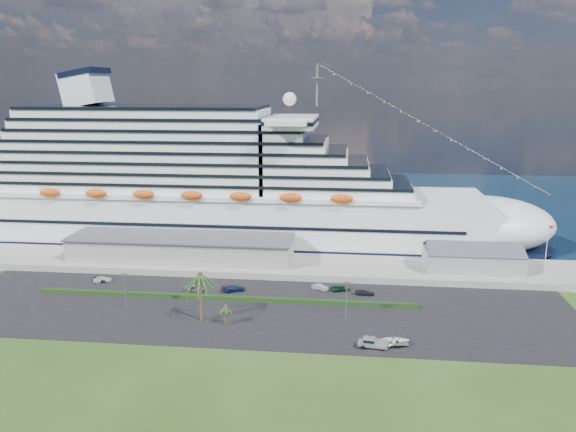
# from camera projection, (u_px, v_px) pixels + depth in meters

# --- Properties ---
(ground) EXTENTS (420.00, 420.00, 0.00)m
(ground) POSITION_uv_depth(u_px,v_px,m) (245.00, 332.00, 112.27)
(ground) COLOR #254416
(ground) RESTS_ON ground
(asphalt_lot) EXTENTS (140.00, 38.00, 0.12)m
(asphalt_lot) POSITION_uv_depth(u_px,v_px,m) (255.00, 310.00, 122.90)
(asphalt_lot) COLOR black
(asphalt_lot) RESTS_ON ground
(wharf) EXTENTS (240.00, 20.00, 1.80)m
(wharf) POSITION_uv_depth(u_px,v_px,m) (273.00, 265.00, 150.76)
(wharf) COLOR gray
(wharf) RESTS_ON ground
(water) EXTENTS (420.00, 160.00, 0.02)m
(water) POSITION_uv_depth(u_px,v_px,m) (301.00, 201.00, 238.02)
(water) COLOR #0B1E31
(water) RESTS_ON ground
(cruise_ship) EXTENTS (191.00, 38.00, 54.00)m
(cruise_ship) POSITION_uv_depth(u_px,v_px,m) (214.00, 189.00, 172.65)
(cruise_ship) COLOR silver
(cruise_ship) RESTS_ON ground
(terminal_building) EXTENTS (61.00, 15.00, 6.30)m
(terminal_building) POSITION_uv_depth(u_px,v_px,m) (181.00, 247.00, 152.49)
(terminal_building) COLOR gray
(terminal_building) RESTS_ON wharf
(port_shed) EXTENTS (24.00, 12.31, 7.37)m
(port_shed) POSITION_uv_depth(u_px,v_px,m) (472.00, 259.00, 144.39)
(port_shed) COLOR gray
(port_shed) RESTS_ON wharf
(flagpole) EXTENTS (1.08, 0.16, 12.00)m
(flagpole) POSITION_uv_depth(u_px,v_px,m) (547.00, 247.00, 141.57)
(flagpole) COLOR silver
(flagpole) RESTS_ON wharf
(hedge) EXTENTS (88.00, 1.10, 0.90)m
(hedge) POSITION_uv_depth(u_px,v_px,m) (224.00, 298.00, 128.48)
(hedge) COLOR black
(hedge) RESTS_ON asphalt_lot
(lamp_post_left) EXTENTS (1.60, 0.35, 8.27)m
(lamp_post_left) POSITION_uv_depth(u_px,v_px,m) (125.00, 287.00, 121.78)
(lamp_post_left) COLOR gray
(lamp_post_left) RESTS_ON asphalt_lot
(lamp_post_right) EXTENTS (1.60, 0.35, 8.27)m
(lamp_post_right) POSITION_uv_depth(u_px,v_px,m) (347.00, 296.00, 116.65)
(lamp_post_right) COLOR gray
(lamp_post_right) RESTS_ON asphalt_lot
(palm_tall) EXTENTS (8.82, 8.82, 11.13)m
(palm_tall) POSITION_uv_depth(u_px,v_px,m) (200.00, 279.00, 115.10)
(palm_tall) COLOR #47301E
(palm_tall) RESTS_ON ground
(palm_short) EXTENTS (3.53, 3.53, 4.56)m
(palm_short) POSITION_uv_depth(u_px,v_px,m) (226.00, 309.00, 114.33)
(palm_short) COLOR #47301E
(palm_short) RESTS_ON ground
(parked_car_0) EXTENTS (4.77, 3.40, 1.51)m
(parked_car_0) POSITION_uv_depth(u_px,v_px,m) (102.00, 279.00, 139.70)
(parked_car_0) COLOR white
(parked_car_0) RESTS_ON asphalt_lot
(parked_car_1) EXTENTS (4.02, 2.81, 1.26)m
(parked_car_1) POSITION_uv_depth(u_px,v_px,m) (100.00, 279.00, 140.05)
(parked_car_1) COLOR black
(parked_car_1) RESTS_ON asphalt_lot
(parked_car_2) EXTENTS (4.71, 2.25, 1.29)m
(parked_car_2) POSITION_uv_depth(u_px,v_px,m) (194.00, 288.00, 133.80)
(parked_car_2) COLOR gray
(parked_car_2) RESTS_ON asphalt_lot
(parked_car_3) EXTENTS (5.66, 4.08, 1.52)m
(parked_car_3) POSITION_uv_depth(u_px,v_px,m) (234.00, 288.00, 133.50)
(parked_car_3) COLOR #132244
(parked_car_3) RESTS_ON asphalt_lot
(parked_car_4) EXTENTS (3.69, 1.71, 1.23)m
(parked_car_4) POSITION_uv_depth(u_px,v_px,m) (229.00, 287.00, 134.67)
(parked_car_4) COLOR maroon
(parked_car_4) RESTS_ON asphalt_lot
(parked_car_5) EXTENTS (4.24, 2.77, 1.32)m
(parked_car_5) POSITION_uv_depth(u_px,v_px,m) (320.00, 287.00, 134.57)
(parked_car_5) COLOR #9EA0A5
(parked_car_5) RESTS_ON asphalt_lot
(parked_car_6) EXTENTS (4.98, 3.46, 1.26)m
(parked_car_6) POSITION_uv_depth(u_px,v_px,m) (340.00, 288.00, 133.90)
(parked_car_6) COLOR #0D3420
(parked_car_6) RESTS_ON asphalt_lot
(parked_car_7) EXTENTS (4.48, 1.86, 1.29)m
(parked_car_7) POSITION_uv_depth(u_px,v_px,m) (365.00, 292.00, 131.33)
(parked_car_7) COLOR #222228
(parked_car_7) RESTS_ON asphalt_lot
(pickup_truck) EXTENTS (5.74, 2.72, 1.94)m
(pickup_truck) POSITION_uv_depth(u_px,v_px,m) (372.00, 343.00, 104.85)
(pickup_truck) COLOR black
(pickup_truck) RESTS_ON asphalt_lot
(boat_trailer) EXTENTS (6.13, 4.45, 1.71)m
(boat_trailer) POSITION_uv_depth(u_px,v_px,m) (396.00, 341.00, 105.48)
(boat_trailer) COLOR gray
(boat_trailer) RESTS_ON asphalt_lot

